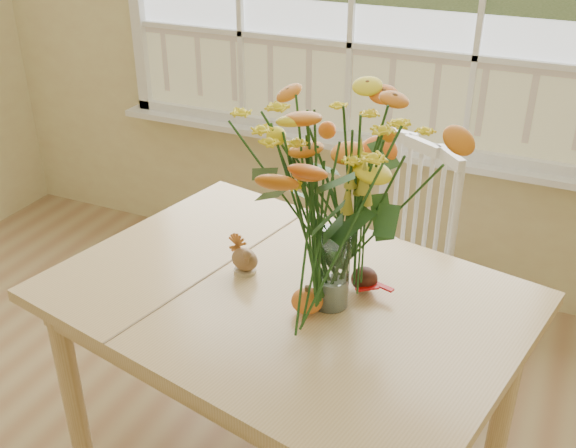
% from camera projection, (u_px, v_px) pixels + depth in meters
% --- Properties ---
extents(dining_table, '(1.53, 1.23, 0.73)m').
position_uv_depth(dining_table, '(285.00, 316.00, 2.06)').
color(dining_table, tan).
rests_on(dining_table, floor).
extents(windsor_chair, '(0.58, 0.57, 0.93)m').
position_uv_depth(windsor_chair, '(396.00, 248.00, 2.66)').
color(windsor_chair, white).
rests_on(windsor_chair, floor).
extents(flower_vase, '(0.49, 0.49, 0.58)m').
position_uv_depth(flower_vase, '(334.00, 195.00, 1.79)').
color(flower_vase, white).
rests_on(flower_vase, dining_table).
extents(pumpkin, '(0.09, 0.09, 0.07)m').
position_uv_depth(pumpkin, '(307.00, 302.00, 1.91)').
color(pumpkin, '#D55B19').
rests_on(pumpkin, dining_table).
extents(turkey_figurine, '(0.10, 0.08, 0.11)m').
position_uv_depth(turkey_figurine, '(245.00, 260.00, 2.09)').
color(turkey_figurine, '#CCB78C').
rests_on(turkey_figurine, dining_table).
extents(dark_gourd, '(0.12, 0.08, 0.07)m').
position_uv_depth(dark_gourd, '(364.00, 280.00, 2.00)').
color(dark_gourd, '#38160F').
rests_on(dark_gourd, dining_table).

